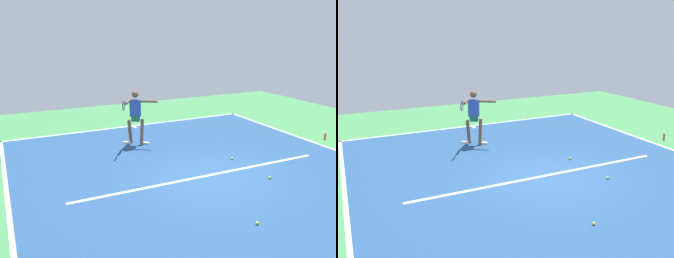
% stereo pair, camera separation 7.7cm
% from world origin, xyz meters
% --- Properties ---
extents(ground_plane, '(19.50, 19.50, 0.00)m').
position_xyz_m(ground_plane, '(0.00, 0.00, 0.00)').
color(ground_plane, '#428E4C').
extents(court_surface, '(9.51, 11.22, 0.00)m').
position_xyz_m(court_surface, '(0.00, 0.00, 0.00)').
color(court_surface, navy).
rests_on(court_surface, ground_plane).
extents(court_line_baseline_near, '(9.51, 0.10, 0.01)m').
position_xyz_m(court_line_baseline_near, '(0.00, -5.56, 0.00)').
color(court_line_baseline_near, white).
rests_on(court_line_baseline_near, ground_plane).
extents(court_line_sideline_right, '(0.10, 11.22, 0.01)m').
position_xyz_m(court_line_sideline_right, '(4.71, 0.00, 0.00)').
color(court_line_sideline_right, white).
rests_on(court_line_sideline_right, ground_plane).
extents(court_line_service, '(7.13, 0.10, 0.01)m').
position_xyz_m(court_line_service, '(0.00, -0.12, 0.00)').
color(court_line_service, white).
rests_on(court_line_service, ground_plane).
extents(court_line_centre_mark, '(0.10, 0.30, 0.01)m').
position_xyz_m(court_line_centre_mark, '(0.00, -5.36, 0.00)').
color(court_line_centre_mark, white).
rests_on(court_line_centre_mark, ground_plane).
extents(tennis_player, '(1.33, 1.08, 1.78)m').
position_xyz_m(tennis_player, '(0.71, -3.36, 1.02)').
color(tennis_player, brown).
rests_on(tennis_player, ground_plane).
extents(tennis_ball_near_service_line, '(0.07, 0.07, 0.07)m').
position_xyz_m(tennis_ball_near_service_line, '(0.37, 2.36, 0.03)').
color(tennis_ball_near_service_line, '#C6E53D').
rests_on(tennis_ball_near_service_line, ground_plane).
extents(tennis_ball_by_baseline, '(0.07, 0.07, 0.07)m').
position_xyz_m(tennis_ball_by_baseline, '(-1.30, -0.83, 0.03)').
color(tennis_ball_by_baseline, '#CCE033').
rests_on(tennis_ball_by_baseline, ground_plane).
extents(tennis_ball_by_sideline, '(0.07, 0.07, 0.07)m').
position_xyz_m(tennis_ball_by_sideline, '(-1.35, 0.74, 0.03)').
color(tennis_ball_by_sideline, yellow).
rests_on(tennis_ball_by_sideline, ground_plane).
extents(water_bottle, '(0.07, 0.07, 0.22)m').
position_xyz_m(water_bottle, '(-5.31, -1.06, 0.11)').
color(water_bottle, '#D84C1E').
rests_on(water_bottle, ground_plane).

